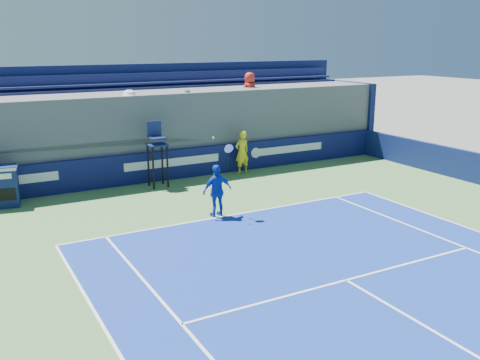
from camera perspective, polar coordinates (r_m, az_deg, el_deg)
ball_person at (r=22.18m, az=0.22°, el=3.00°), size 0.70×0.50×1.80m
back_hoarding at (r=21.47m, az=-7.23°, el=1.63°), size 20.40×0.21×1.20m
umpire_chair at (r=20.26m, az=-8.86°, el=3.48°), size 0.71×0.71×2.48m
tennis_player at (r=16.72m, az=-2.44°, el=-1.13°), size 0.98×0.42×2.57m
stadium_seating at (r=23.11m, az=-9.24°, el=5.61°), size 21.00×4.05×4.40m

